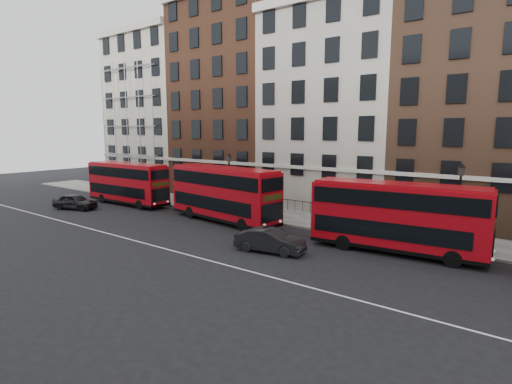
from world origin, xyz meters
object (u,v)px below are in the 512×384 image
Objects in this scene: bus_a at (127,182)px; bus_b at (223,193)px; car_rear at (75,202)px; bus_c at (396,216)px; car_front at (270,240)px.

bus_a is 0.92× the size of bus_b.
bus_a reaches higher than car_rear.
bus_c is at bearing -0.96° from bus_a.
car_front is (7.83, -4.51, -1.70)m from bus_b.
bus_b is 14.09m from bus_c.
bus_b is 2.49× the size of car_front.
car_front is at bearing -149.41° from bus_c.
bus_c is 7.88m from car_front.
car_rear is at bearing -112.79° from bus_a.
bus_a is at bearing 174.87° from bus_c.
bus_c is at bearing -100.89° from car_rear.
bus_c reaches higher than car_front.
bus_b is 15.68m from car_rear.
bus_c is (27.13, -0.00, 0.07)m from bus_a.
bus_a reaches higher than car_front.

